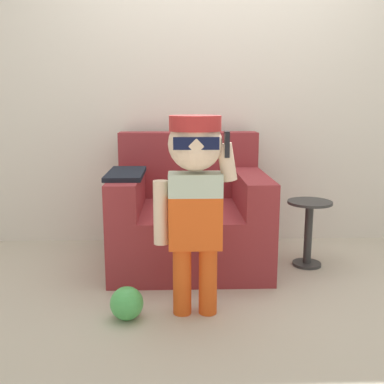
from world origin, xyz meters
name	(u,v)px	position (x,y,z in m)	size (l,w,h in m)	color
ground_plane	(222,265)	(0.00, 0.00, 0.00)	(10.00, 10.00, 0.00)	#BCB29E
wall_back	(216,80)	(0.00, 0.64, 1.30)	(10.00, 0.05, 2.60)	silver
armchair	(189,216)	(-0.23, 0.11, 0.33)	(1.07, 0.95, 0.91)	maroon
person_child	(195,185)	(-0.22, -0.72, 0.71)	(0.44, 0.33, 1.06)	#E05119
side_table	(309,227)	(0.60, -0.02, 0.28)	(0.30, 0.30, 0.46)	#333333
toy_ball	(127,303)	(-0.58, -0.78, 0.09)	(0.18, 0.18, 0.18)	#4CB256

